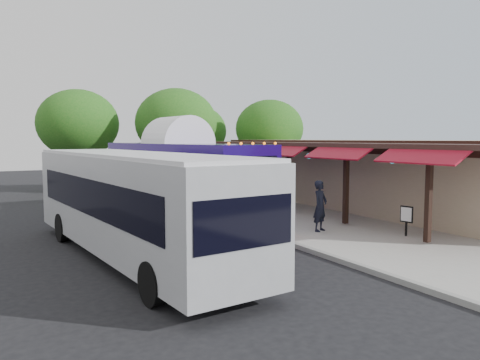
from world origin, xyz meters
TOP-DOWN VIEW (x-y plane):
  - ground at (0.00, 0.00)m, footprint 90.00×90.00m
  - sidewalk at (5.00, 4.00)m, footprint 10.00×40.00m
  - curb at (0.05, 4.00)m, footprint 0.20×40.00m
  - station_shelter at (8.38, 4.00)m, footprint 8.15×20.00m
  - coach_bus at (-1.45, 5.13)m, footprint 3.43×11.75m
  - city_bus at (-5.16, -0.37)m, footprint 3.70×12.27m
  - ped_a at (2.09, -0.47)m, footprint 0.84×0.71m
  - ped_b at (3.40, 7.70)m, footprint 0.85×0.73m
  - ped_c at (3.40, 7.24)m, footprint 0.93×0.43m
  - ped_d at (2.77, 8.77)m, footprint 1.37×0.99m
  - sign_board at (4.23, -2.72)m, footprint 0.13×0.50m
  - tree_left at (2.66, 15.69)m, footprint 5.53×5.53m
  - tree_mid at (6.48, 21.06)m, footprint 5.02×5.02m
  - tree_right at (10.36, 15.93)m, footprint 5.19×5.19m
  - tree_far at (-3.14, 19.21)m, footprint 5.50×5.50m

SIDE VIEW (x-z plane):
  - ground at x=0.00m, z-range 0.00..0.00m
  - sidewalk at x=5.00m, z-range 0.00..0.15m
  - curb at x=0.05m, z-range -0.01..0.15m
  - sign_board at x=4.23m, z-range 0.35..1.44m
  - ped_b at x=3.40m, z-range 0.15..1.67m
  - ped_c at x=3.40m, z-range 0.15..1.70m
  - ped_d at x=2.77m, z-range 0.15..2.06m
  - ped_a at x=2.09m, z-range 0.15..2.09m
  - city_bus at x=-5.16m, z-range 0.17..3.42m
  - station_shelter at x=8.38m, z-range 0.05..3.65m
  - coach_bus at x=-1.45m, z-range 0.14..3.85m
  - tree_mid at x=6.48m, z-range 1.07..7.49m
  - tree_right at x=10.36m, z-range 1.11..7.76m
  - tree_far at x=-3.14m, z-range 1.17..8.22m
  - tree_left at x=2.66m, z-range 1.18..8.26m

